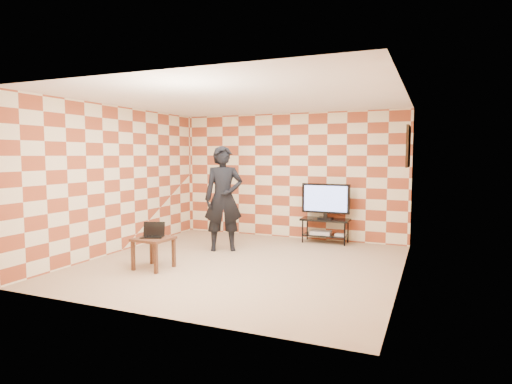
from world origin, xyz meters
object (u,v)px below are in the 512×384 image
side_table (153,243)px  person (224,199)px  tv_stand (325,225)px  tv (326,199)px

side_table → person: person is taller
side_table → person: (0.42, 1.62, 0.57)m
tv_stand → side_table: size_ratio=1.75×
tv_stand → side_table: 3.66m
tv_stand → side_table: (-2.04, -3.04, 0.05)m
tv_stand → tv: bearing=-89.1°
person → side_table: bearing=-133.8°
side_table → person: bearing=75.4°
tv_stand → side_table: same height
tv → person: size_ratio=0.50×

